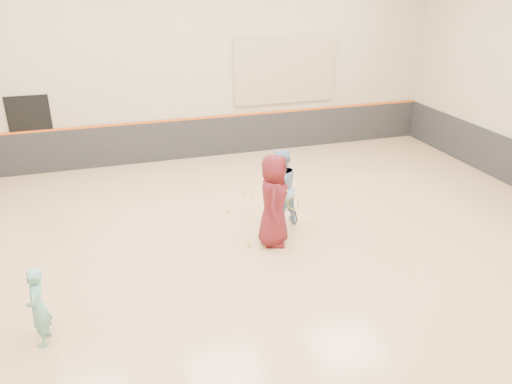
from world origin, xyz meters
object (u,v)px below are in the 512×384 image
object	(u,v)px
young_man	(274,200)
spare_racket	(247,193)
instructor	(280,188)
girl	(38,307)

from	to	relation	value
young_man	spare_racket	distance (m)	2.65
instructor	spare_racket	bearing A→B (deg)	-102.86
girl	young_man	size ratio (longest dim) A/B	0.66
instructor	young_man	distance (m)	0.83
girl	young_man	xyz separation A→B (m)	(4.32, 1.84, 0.33)
young_man	girl	bearing A→B (deg)	134.93
girl	young_man	bearing A→B (deg)	119.74
young_man	spare_racket	bearing A→B (deg)	17.73
girl	instructor	size ratio (longest dim) A/B	0.72
spare_racket	instructor	bearing A→B (deg)	-82.95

